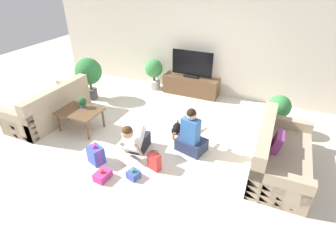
{
  "coord_description": "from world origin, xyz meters",
  "views": [
    {
      "loc": [
        2.12,
        -3.93,
        3.05
      ],
      "look_at": [
        0.42,
        -0.11,
        0.45
      ],
      "focal_mm": 28.0,
      "sensor_mm": 36.0,
      "label": 1
    }
  ],
  "objects_px": {
    "gift_box_a": "(96,155)",
    "tabletop_plant": "(82,102)",
    "tv_console": "(191,85)",
    "gift_box_c": "(103,175)",
    "coffee_table": "(80,113)",
    "dog": "(176,129)",
    "gift_box_b": "(133,174)",
    "person_kneeling": "(135,139)",
    "sofa_left": "(51,108)",
    "potted_plant_corner_right": "(278,110)",
    "person_sitting": "(191,136)",
    "potted_plant_back_left": "(154,71)",
    "sofa_right": "(278,156)",
    "tv": "(192,66)",
    "potted_plant_corner_left": "(89,73)",
    "gift_bag_a": "(154,161)"
  },
  "relations": [
    {
      "from": "sofa_left",
      "to": "potted_plant_corner_right",
      "type": "distance_m",
      "value": 4.92
    },
    {
      "from": "sofa_left",
      "to": "gift_box_a",
      "type": "relative_size",
      "value": 4.77
    },
    {
      "from": "person_kneeling",
      "to": "gift_box_c",
      "type": "relative_size",
      "value": 2.68
    },
    {
      "from": "potted_plant_back_left",
      "to": "person_sitting",
      "type": "distance_m",
      "value": 3.07
    },
    {
      "from": "person_kneeling",
      "to": "sofa_right",
      "type": "bearing_deg",
      "value": 7.56
    },
    {
      "from": "person_sitting",
      "to": "gift_box_b",
      "type": "bearing_deg",
      "value": 75.59
    },
    {
      "from": "gift_box_b",
      "to": "gift_bag_a",
      "type": "bearing_deg",
      "value": 57.92
    },
    {
      "from": "person_kneeling",
      "to": "gift_box_a",
      "type": "height_order",
      "value": "person_kneeling"
    },
    {
      "from": "sofa_left",
      "to": "coffee_table",
      "type": "distance_m",
      "value": 0.91
    },
    {
      "from": "potted_plant_corner_left",
      "to": "gift_bag_a",
      "type": "height_order",
      "value": "potted_plant_corner_left"
    },
    {
      "from": "tv_console",
      "to": "gift_bag_a",
      "type": "bearing_deg",
      "value": -81.62
    },
    {
      "from": "tv",
      "to": "dog",
      "type": "bearing_deg",
      "value": -77.92
    },
    {
      "from": "person_kneeling",
      "to": "gift_box_b",
      "type": "distance_m",
      "value": 0.69
    },
    {
      "from": "tv_console",
      "to": "potted_plant_back_left",
      "type": "bearing_deg",
      "value": -177.37
    },
    {
      "from": "tv_console",
      "to": "person_kneeling",
      "type": "distance_m",
      "value": 2.94
    },
    {
      "from": "potted_plant_back_left",
      "to": "person_sitting",
      "type": "bearing_deg",
      "value": -50.44
    },
    {
      "from": "potted_plant_corner_right",
      "to": "gift_box_b",
      "type": "bearing_deg",
      "value": -129.28
    },
    {
      "from": "sofa_left",
      "to": "tv_console",
      "type": "relative_size",
      "value": 1.23
    },
    {
      "from": "sofa_right",
      "to": "tv",
      "type": "bearing_deg",
      "value": 45.8
    },
    {
      "from": "potted_plant_corner_right",
      "to": "sofa_right",
      "type": "bearing_deg",
      "value": -83.43
    },
    {
      "from": "dog",
      "to": "tv",
      "type": "bearing_deg",
      "value": 88.11
    },
    {
      "from": "potted_plant_back_left",
      "to": "tabletop_plant",
      "type": "distance_m",
      "value": 2.48
    },
    {
      "from": "potted_plant_back_left",
      "to": "gift_box_c",
      "type": "height_order",
      "value": "potted_plant_back_left"
    },
    {
      "from": "potted_plant_corner_left",
      "to": "gift_bag_a",
      "type": "xyz_separation_m",
      "value": [
        2.75,
        -1.85,
        -0.54
      ]
    },
    {
      "from": "tv",
      "to": "person_sitting",
      "type": "xyz_separation_m",
      "value": [
        0.86,
        -2.41,
        -0.47
      ]
    },
    {
      "from": "potted_plant_corner_right",
      "to": "dog",
      "type": "distance_m",
      "value": 2.11
    },
    {
      "from": "gift_bag_a",
      "to": "sofa_right",
      "type": "bearing_deg",
      "value": 23.48
    },
    {
      "from": "tv_console",
      "to": "gift_box_c",
      "type": "relative_size",
      "value": 5.02
    },
    {
      "from": "potted_plant_corner_right",
      "to": "tv_console",
      "type": "bearing_deg",
      "value": 154.62
    },
    {
      "from": "person_sitting",
      "to": "dog",
      "type": "bearing_deg",
      "value": -17.55
    },
    {
      "from": "tabletop_plant",
      "to": "potted_plant_corner_right",
      "type": "bearing_deg",
      "value": 20.52
    },
    {
      "from": "potted_plant_corner_right",
      "to": "person_sitting",
      "type": "relative_size",
      "value": 0.9
    },
    {
      "from": "coffee_table",
      "to": "gift_box_b",
      "type": "bearing_deg",
      "value": -26.14
    },
    {
      "from": "tv_console",
      "to": "person_sitting",
      "type": "xyz_separation_m",
      "value": [
        0.86,
        -2.41,
        0.08
      ]
    },
    {
      "from": "coffee_table",
      "to": "dog",
      "type": "xyz_separation_m",
      "value": [
        1.99,
        0.48,
        -0.17
      ]
    },
    {
      "from": "dog",
      "to": "gift_bag_a",
      "type": "distance_m",
      "value": 1.01
    },
    {
      "from": "coffee_table",
      "to": "gift_box_c",
      "type": "distance_m",
      "value": 1.76
    },
    {
      "from": "sofa_right",
      "to": "person_kneeling",
      "type": "height_order",
      "value": "sofa_right"
    },
    {
      "from": "potted_plant_back_left",
      "to": "person_sitting",
      "type": "xyz_separation_m",
      "value": [
        1.95,
        -2.36,
        -0.18
      ]
    },
    {
      "from": "tv_console",
      "to": "person_kneeling",
      "type": "xyz_separation_m",
      "value": [
        -0.03,
        -2.94,
        0.09
      ]
    },
    {
      "from": "sofa_right",
      "to": "person_kneeling",
      "type": "distance_m",
      "value": 2.5
    },
    {
      "from": "person_kneeling",
      "to": "gift_box_a",
      "type": "relative_size",
      "value": 2.07
    },
    {
      "from": "gift_box_b",
      "to": "dog",
      "type": "bearing_deg",
      "value": 81.04
    },
    {
      "from": "tv_console",
      "to": "potted_plant_corner_right",
      "type": "relative_size",
      "value": 1.8
    },
    {
      "from": "gift_box_c",
      "to": "tabletop_plant",
      "type": "distance_m",
      "value": 1.9
    },
    {
      "from": "gift_box_a",
      "to": "tabletop_plant",
      "type": "bearing_deg",
      "value": 136.36
    },
    {
      "from": "tv_console",
      "to": "tv",
      "type": "distance_m",
      "value": 0.55
    },
    {
      "from": "gift_box_a",
      "to": "person_kneeling",
      "type": "bearing_deg",
      "value": 42.66
    },
    {
      "from": "potted_plant_corner_right",
      "to": "gift_box_b",
      "type": "distance_m",
      "value": 3.19
    },
    {
      "from": "person_kneeling",
      "to": "gift_box_a",
      "type": "xyz_separation_m",
      "value": [
        -0.53,
        -0.49,
        -0.18
      ]
    }
  ]
}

